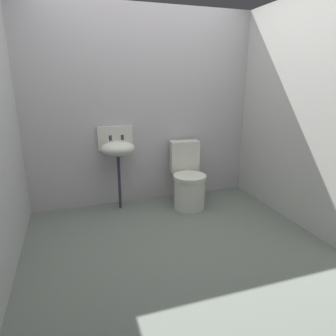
{
  "coord_description": "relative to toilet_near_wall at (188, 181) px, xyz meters",
  "views": [
    {
      "loc": [
        -0.86,
        -2.31,
        1.53
      ],
      "look_at": [
        0.0,
        0.32,
        0.7
      ],
      "focal_mm": 31.8,
      "sensor_mm": 36.0,
      "label": 1
    }
  ],
  "objects": [
    {
      "name": "wall_back",
      "position": [
        -0.46,
        0.4,
        0.86
      ],
      "size": [
        3.21,
        0.1,
        2.36
      ],
      "primitive_type": "cube",
      "color": "#B6B1B6",
      "rests_on": "ground"
    },
    {
      "name": "toilet_near_wall",
      "position": [
        0.0,
        0.0,
        0.0
      ],
      "size": [
        0.46,
        0.64,
        0.78
      ],
      "rotation": [
        0.0,
        0.0,
        3.0
      ],
      "color": "silver",
      "rests_on": "ground"
    },
    {
      "name": "ground_plane",
      "position": [
        -0.46,
        -0.93,
        -0.36
      ],
      "size": [
        3.21,
        2.96,
        0.08
      ],
      "primitive_type": "cube",
      "color": "slate"
    },
    {
      "name": "sink",
      "position": [
        -0.83,
        0.19,
        0.43
      ],
      "size": [
        0.42,
        0.35,
        0.99
      ],
      "color": "#312E3F",
      "rests_on": "ground"
    },
    {
      "name": "wall_right",
      "position": [
        0.99,
        -0.83,
        0.86
      ],
      "size": [
        0.1,
        2.76,
        2.36
      ],
      "primitive_type": "cube",
      "color": "#B6B7B1",
      "rests_on": "ground"
    }
  ]
}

